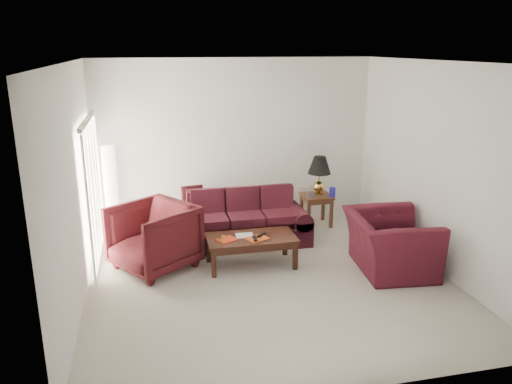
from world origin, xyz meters
TOP-DOWN VIEW (x-y plane):
  - floor at (0.00, 0.00)m, footprint 5.00×5.00m
  - blinds at (-2.42, 1.30)m, footprint 0.10×2.00m
  - sofa at (-0.07, 1.38)m, footprint 2.15×0.97m
  - throw_pillow at (-0.86, 2.11)m, footprint 0.39×0.23m
  - end_table at (1.40, 2.00)m, footprint 0.55×0.55m
  - table_lamp at (1.46, 2.06)m, footprint 0.46×0.46m
  - clock at (1.23, 1.84)m, footprint 0.14×0.06m
  - blue_canister at (1.63, 1.83)m, footprint 0.13×0.13m
  - picture_frame at (1.28, 2.23)m, footprint 0.18×0.20m
  - floor_lamp at (-2.22, 2.20)m, footprint 0.35×0.35m
  - armchair_left at (-1.57, 0.73)m, footprint 1.49×1.48m
  - armchair_right at (1.80, -0.08)m, footprint 1.25×1.40m
  - coffee_table at (-0.15, 0.51)m, footprint 1.48×1.12m
  - magazine_red at (-0.53, 0.45)m, footprint 0.35×0.32m
  - magazine_white at (-0.24, 0.56)m, footprint 0.27×0.21m
  - magazine_orange at (-0.08, 0.40)m, footprint 0.36×0.33m
  - remote_a at (-0.13, 0.36)m, footprint 0.07×0.19m
  - remote_b at (-0.01, 0.48)m, footprint 0.15×0.17m
  - yellow_glass at (-0.60, 0.36)m, footprint 0.08×0.08m

SIDE VIEW (x-z plane):
  - floor at x=0.00m, z-range 0.00..0.00m
  - coffee_table at x=-0.15m, z-range 0.00..0.46m
  - end_table at x=1.40m, z-range 0.00..0.57m
  - armchair_right at x=1.80m, z-range 0.00..0.84m
  - sofa at x=-0.07m, z-range 0.00..0.87m
  - magazine_white at x=-0.24m, z-range 0.46..0.48m
  - magazine_red at x=-0.53m, z-range 0.46..0.48m
  - magazine_orange at x=-0.08m, z-range 0.46..0.48m
  - armchair_left at x=-1.57m, z-range 0.00..0.98m
  - remote_b at x=-0.01m, z-range 0.48..0.50m
  - remote_a at x=-0.13m, z-range 0.48..0.50m
  - yellow_glass at x=-0.60m, z-range 0.46..0.57m
  - clock at x=1.23m, z-range 0.57..0.71m
  - picture_frame at x=1.28m, z-range 0.63..0.69m
  - blue_canister at x=1.63m, z-range 0.57..0.75m
  - throw_pillow at x=-0.86m, z-range 0.48..0.86m
  - floor_lamp at x=-2.22m, z-range 0.00..1.62m
  - table_lamp at x=1.46m, z-range 0.57..1.27m
  - blinds at x=-2.42m, z-range 0.00..2.16m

